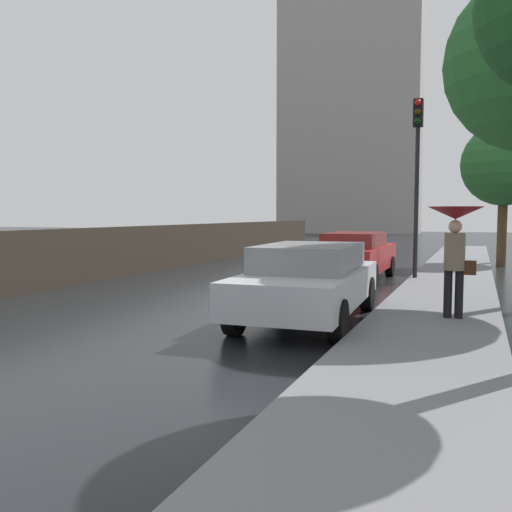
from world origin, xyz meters
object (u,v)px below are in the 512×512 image
(car_silver_near_kerb, at_px, (309,280))
(car_red_far_ahead, at_px, (356,255))
(street_tree_near, at_px, (504,165))
(traffic_light, at_px, (417,156))
(pedestrian_with_umbrella_near, at_px, (455,233))

(car_silver_near_kerb, bearing_deg, car_red_far_ahead, 91.70)
(car_silver_near_kerb, bearing_deg, street_tree_near, 71.69)
(car_red_far_ahead, bearing_deg, car_silver_near_kerb, -85.47)
(street_tree_near, bearing_deg, traffic_light, -111.49)
(traffic_light, height_order, street_tree_near, street_tree_near)
(traffic_light, bearing_deg, pedestrian_with_umbrella_near, -78.15)
(car_red_far_ahead, bearing_deg, traffic_light, 5.03)
(car_silver_near_kerb, bearing_deg, traffic_light, 77.37)
(pedestrian_with_umbrella_near, bearing_deg, car_silver_near_kerb, 8.61)
(pedestrian_with_umbrella_near, bearing_deg, traffic_light, -81.47)
(car_silver_near_kerb, height_order, car_red_far_ahead, car_red_far_ahead)
(car_silver_near_kerb, relative_size, traffic_light, 0.95)
(car_red_far_ahead, bearing_deg, pedestrian_with_umbrella_near, -63.45)
(street_tree_near, bearing_deg, car_red_far_ahead, -122.82)
(traffic_light, xyz_separation_m, street_tree_near, (2.42, 6.15, 0.19))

